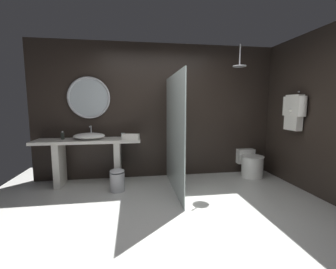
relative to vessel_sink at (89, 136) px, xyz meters
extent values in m
plane|color=silver|center=(1.31, -1.58, -0.88)|extent=(5.76, 5.76, 0.00)
cube|color=black|center=(1.31, 0.32, 0.42)|extent=(4.80, 0.10, 2.60)
cube|color=black|center=(3.66, -0.82, 0.42)|extent=(0.10, 2.47, 2.60)
cube|color=silver|center=(-0.02, -0.01, -0.08)|extent=(1.83, 0.52, 0.05)
cube|color=silver|center=(-0.52, -0.01, -0.49)|extent=(0.11, 0.44, 0.77)
cube|color=silver|center=(0.49, -0.01, -0.49)|extent=(0.11, 0.44, 0.77)
ellipsoid|color=white|center=(0.00, 0.00, 0.00)|extent=(0.55, 0.45, 0.11)
cylinder|color=#B7B7BC|center=(0.00, 0.20, 0.06)|extent=(0.02, 0.02, 0.22)
cylinder|color=#B7B7BC|center=(0.00, 0.13, 0.16)|extent=(0.02, 0.14, 0.02)
cylinder|color=silver|center=(0.59, 0.04, -0.01)|extent=(0.07, 0.07, 0.10)
cylinder|color=#282D28|center=(-0.46, 0.04, 0.00)|extent=(0.06, 0.06, 0.12)
cylinder|color=#B7B7BC|center=(-0.46, 0.04, 0.08)|extent=(0.03, 0.03, 0.02)
torus|color=#B7B7BC|center=(-0.02, 0.23, 0.68)|extent=(0.77, 0.04, 0.77)
cylinder|color=#B2BCC1|center=(-0.02, 0.24, 0.68)|extent=(0.71, 0.01, 0.71)
cube|color=silver|center=(1.45, -0.53, 0.08)|extent=(0.02, 1.60, 1.92)
cylinder|color=#B7B7BC|center=(2.68, -0.25, 1.43)|extent=(0.02, 0.02, 0.37)
cylinder|color=#B7B7BC|center=(2.68, -0.25, 1.24)|extent=(0.24, 0.24, 0.02)
sphere|color=#B7B7BC|center=(3.59, -0.64, 0.78)|extent=(0.04, 0.04, 0.04)
cube|color=silver|center=(3.52, -0.64, 0.42)|extent=(0.12, 0.32, 0.61)
cylinder|color=silver|center=(3.52, -0.83, 0.53)|extent=(0.13, 0.13, 0.34)
cylinder|color=silver|center=(3.52, -0.45, 0.53)|extent=(0.13, 0.13, 0.34)
sphere|color=silver|center=(3.45, -0.64, 0.45)|extent=(0.07, 0.07, 0.07)
cylinder|color=white|center=(3.11, -0.10, -0.67)|extent=(0.41, 0.41, 0.42)
ellipsoid|color=white|center=(3.11, -0.10, -0.46)|extent=(0.43, 0.48, 0.02)
cube|color=white|center=(3.11, 0.19, -0.52)|extent=(0.35, 0.16, 0.30)
cylinder|color=#B7B7BC|center=(0.50, -0.44, -0.73)|extent=(0.24, 0.24, 0.31)
ellipsoid|color=#B7B7BC|center=(0.50, -0.44, -0.54)|extent=(0.24, 0.24, 0.07)
cube|color=silver|center=(0.74, -0.17, -0.01)|extent=(0.31, 0.20, 0.10)
camera|label=1|loc=(0.77, -4.19, 0.56)|focal=24.33mm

